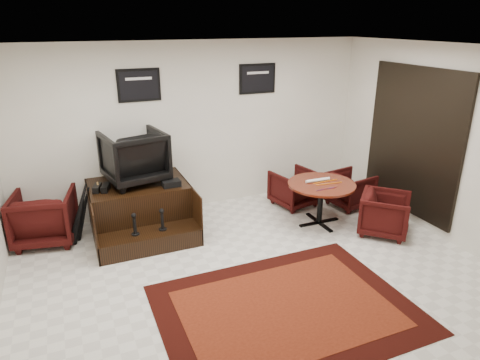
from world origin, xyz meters
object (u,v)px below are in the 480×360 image
object	(u,v)px
table_chair_back	(294,186)
table_chair_window	(350,188)
shine_podium	(140,209)
meeting_table	(321,188)
shine_chair	(134,154)
table_chair_corner	(385,212)
armchair_side	(44,215)

from	to	relation	value
table_chair_back	table_chair_window	bearing A→B (deg)	143.71
shine_podium	meeting_table	size ratio (longest dim) A/B	1.43
table_chair_back	table_chair_window	xyz separation A→B (m)	(0.90, -0.41, -0.01)
shine_chair	table_chair_corner	xyz separation A→B (m)	(3.41, -1.70, -0.84)
meeting_table	table_chair_corner	distance (m)	1.02
shine_chair	meeting_table	xyz separation A→B (m)	(2.68, -1.03, -0.59)
shine_podium	armchair_side	xyz separation A→B (m)	(-1.35, 0.19, 0.08)
armchair_side	table_chair_back	size ratio (longest dim) A/B	1.22
armchair_side	shine_chair	bearing A→B (deg)	-170.64
armchair_side	table_chair_corner	size ratio (longest dim) A/B	1.20
shine_podium	meeting_table	bearing A→B (deg)	-18.12
shine_chair	table_chair_back	bearing A→B (deg)	165.28
shine_podium	table_chair_corner	world-z (taller)	shine_podium
shine_podium	shine_chair	bearing A→B (deg)	90.00
table_chair_window	table_chair_back	bearing A→B (deg)	56.35
shine_chair	table_chair_corner	bearing A→B (deg)	143.43
shine_chair	armchair_side	size ratio (longest dim) A/B	1.03
table_chair_back	table_chair_window	size ratio (longest dim) A/B	1.04
shine_podium	armchair_side	world-z (taller)	armchair_side
table_chair_corner	armchair_side	bearing A→B (deg)	114.66
shine_chair	table_chair_back	distance (m)	2.81
shine_chair	table_chair_window	distance (m)	3.72
shine_chair	meeting_table	bearing A→B (deg)	148.95
table_chair_back	table_chair_window	world-z (taller)	table_chair_back
meeting_table	armchair_side	bearing A→B (deg)	165.24
shine_podium	armchair_side	size ratio (longest dim) A/B	1.77
shine_podium	table_chair_window	size ratio (longest dim) A/B	2.24
armchair_side	table_chair_window	xyz separation A→B (m)	(4.92, -0.66, -0.09)
table_chair_window	armchair_side	bearing A→B (deg)	73.11
table_chair_corner	table_chair_window	bearing A→B (deg)	36.30
armchair_side	table_chair_corner	distance (m)	5.07
shine_podium	table_chair_window	bearing A→B (deg)	-7.56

